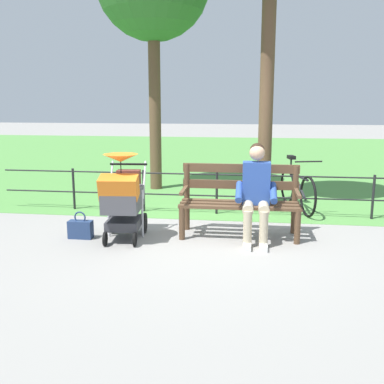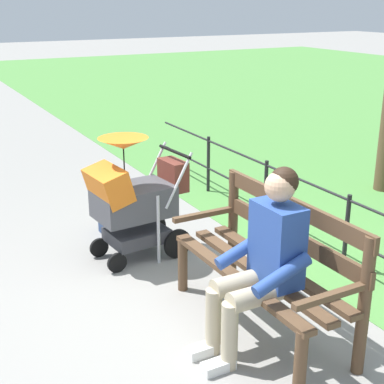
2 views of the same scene
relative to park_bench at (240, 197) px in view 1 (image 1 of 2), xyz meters
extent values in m
plane|color=gray|center=(0.40, 0.12, -0.53)|extent=(60.00, 60.00, 0.00)
cube|color=#518E42|center=(0.40, -8.68, -0.52)|extent=(40.00, 16.00, 0.01)
cube|color=brown|center=(0.00, -0.06, -0.08)|extent=(1.60, 0.12, 0.04)
cube|color=brown|center=(0.00, 0.12, -0.08)|extent=(1.60, 0.12, 0.04)
cube|color=brown|center=(0.00, 0.30, -0.08)|extent=(1.60, 0.12, 0.04)
cube|color=brown|center=(0.00, -0.16, 0.14)|extent=(1.60, 0.05, 0.12)
cube|color=brown|center=(0.00, -0.16, 0.37)|extent=(1.60, 0.05, 0.12)
cylinder|color=brown|center=(-0.75, 0.31, -0.30)|extent=(0.08, 0.08, 0.45)
cylinder|color=brown|center=(-0.75, -0.17, -0.05)|extent=(0.08, 0.08, 0.95)
cube|color=brown|center=(-0.75, 0.11, 0.10)|extent=(0.06, 0.56, 0.04)
cylinder|color=brown|center=(0.75, 0.32, -0.30)|extent=(0.08, 0.08, 0.45)
cylinder|color=brown|center=(0.75, -0.16, -0.05)|extent=(0.08, 0.08, 0.95)
cube|color=brown|center=(0.75, 0.12, 0.10)|extent=(0.06, 0.56, 0.04)
cylinder|color=tan|center=(-0.32, 0.33, -0.06)|extent=(0.14, 0.40, 0.14)
cylinder|color=tan|center=(-0.12, 0.34, -0.06)|extent=(0.14, 0.40, 0.14)
cylinder|color=tan|center=(-0.32, 0.53, -0.29)|extent=(0.11, 0.11, 0.47)
cylinder|color=tan|center=(-0.12, 0.54, -0.29)|extent=(0.11, 0.11, 0.47)
cube|color=silver|center=(-0.32, 0.61, -0.49)|extent=(0.10, 0.22, 0.07)
cube|color=silver|center=(-0.12, 0.62, -0.49)|extent=(0.10, 0.22, 0.07)
cube|color=#284793|center=(-0.21, 0.12, 0.22)|extent=(0.36, 0.22, 0.56)
cylinder|color=#284793|center=(-0.44, 0.23, 0.12)|extent=(0.09, 0.43, 0.23)
cylinder|color=#284793|center=(0.00, 0.24, 0.12)|extent=(0.09, 0.43, 0.23)
sphere|color=tan|center=(-0.21, 0.12, 0.62)|extent=(0.20, 0.20, 0.20)
sphere|color=black|center=(-0.21, 0.09, 0.65)|extent=(0.19, 0.19, 0.19)
cylinder|color=black|center=(1.31, 0.09, -0.39)|extent=(0.05, 0.28, 0.28)
cylinder|color=black|center=(1.77, 0.13, -0.39)|extent=(0.05, 0.28, 0.28)
cylinder|color=black|center=(1.30, 0.69, -0.44)|extent=(0.05, 0.18, 0.18)
cylinder|color=black|center=(1.67, 0.72, -0.44)|extent=(0.05, 0.18, 0.18)
cube|color=#38383D|center=(1.51, 0.41, -0.31)|extent=(0.46, 0.55, 0.12)
cylinder|color=silver|center=(1.29, 0.29, -0.20)|extent=(0.03, 0.03, 0.65)
cylinder|color=silver|center=(1.75, 0.33, -0.20)|extent=(0.03, 0.03, 0.65)
cube|color=#47474C|center=(1.51, 0.43, 0.02)|extent=(0.52, 0.72, 0.28)
cube|color=orange|center=(1.49, 0.66, 0.22)|extent=(0.50, 0.34, 0.33)
cylinder|color=black|center=(1.55, -0.01, 0.42)|extent=(0.52, 0.08, 0.03)
cylinder|color=silver|center=(1.31, 0.07, 0.22)|extent=(0.05, 0.30, 0.49)
cylinder|color=silver|center=(1.77, 0.11, 0.22)|extent=(0.05, 0.30, 0.49)
cone|color=orange|center=(1.50, 0.51, 0.57)|extent=(0.48, 0.48, 0.10)
cylinder|color=black|center=(1.50, 0.51, 0.39)|extent=(0.01, 0.01, 0.30)
cube|color=brown|center=(1.55, 0.01, 0.20)|extent=(0.33, 0.19, 0.28)
cube|color=navy|center=(2.10, 0.46, -0.41)|extent=(0.32, 0.14, 0.24)
torus|color=navy|center=(2.10, 0.46, -0.24)|extent=(0.16, 0.02, 0.16)
cylinder|color=black|center=(-2.02, -1.11, -0.18)|extent=(0.04, 0.04, 0.70)
cylinder|color=black|center=(-0.81, -1.11, -0.18)|extent=(0.04, 0.04, 0.70)
cylinder|color=black|center=(0.40, -1.11, -0.18)|extent=(0.04, 0.04, 0.70)
cylinder|color=black|center=(1.62, -1.11, -0.18)|extent=(0.04, 0.04, 0.70)
cylinder|color=black|center=(2.83, -1.11, -0.18)|extent=(0.04, 0.04, 0.70)
cylinder|color=black|center=(0.40, -1.11, 0.12)|extent=(7.28, 0.02, 0.02)
cylinder|color=black|center=(0.40, -1.11, -0.23)|extent=(7.28, 0.02, 0.02)
cylinder|color=brown|center=(-0.36, -2.00, 1.36)|extent=(0.24, 0.24, 3.77)
cylinder|color=brown|center=(1.84, -3.10, 1.12)|extent=(0.24, 0.24, 3.29)
torus|color=black|center=(-1.04, -1.11, -0.20)|extent=(0.21, 0.65, 0.66)
torus|color=black|center=(-0.78, -2.08, -0.20)|extent=(0.21, 0.65, 0.66)
cylinder|color=#232328|center=(-0.91, -1.60, 0.05)|extent=(0.27, 0.88, 0.04)
cylinder|color=#232328|center=(-0.94, -1.50, -0.10)|extent=(0.20, 0.62, 0.38)
cylinder|color=#232328|center=(-0.82, -1.93, 0.15)|extent=(0.03, 0.03, 0.30)
cube|color=black|center=(-0.82, -1.93, 0.32)|extent=(0.15, 0.22, 0.06)
cylinder|color=black|center=(-1.03, -1.16, 0.35)|extent=(0.43, 0.14, 0.02)
camera|label=1|loc=(-0.17, 5.99, 1.29)|focal=42.00mm
camera|label=2|loc=(-2.93, 2.20, 1.75)|focal=52.39mm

